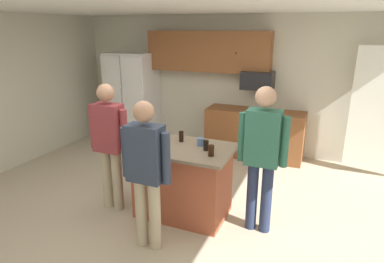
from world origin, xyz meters
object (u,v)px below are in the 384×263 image
at_px(person_elder_center, 262,151).
at_px(tumbler_amber, 181,136).
at_px(person_guest_right, 146,167).
at_px(refrigerator, 132,98).
at_px(kitchen_island, 183,181).
at_px(glass_stout_tall, 206,145).
at_px(mug_ceramic_white, 161,139).
at_px(glass_dark_ale, 211,151).
at_px(mug_blue_stoneware, 201,142).
at_px(person_host_foreground, 109,139).
at_px(microwave_over_range, 258,80).

distance_m(person_elder_center, tumbler_amber, 1.09).
height_order(person_guest_right, tumbler_amber, person_guest_right).
height_order(refrigerator, kitchen_island, refrigerator).
bearing_deg(glass_stout_tall, mug_ceramic_white, 177.23).
bearing_deg(person_guest_right, glass_dark_ale, -33.64).
bearing_deg(person_elder_center, glass_stout_tall, 1.02).
bearing_deg(mug_blue_stoneware, person_elder_center, -6.79).
bearing_deg(kitchen_island, mug_ceramic_white, 175.11).
height_order(person_host_foreground, glass_stout_tall, person_host_foreground).
bearing_deg(microwave_over_range, mug_blue_stoneware, -94.79).
relative_size(person_guest_right, glass_stout_tall, 13.21).
height_order(person_elder_center, glass_stout_tall, person_elder_center).
bearing_deg(glass_dark_ale, tumbler_amber, 148.25).
relative_size(kitchen_island, tumbler_amber, 9.12).
distance_m(kitchen_island, mug_blue_stoneware, 0.56).
bearing_deg(mug_blue_stoneware, kitchen_island, -147.62).
relative_size(person_guest_right, tumbler_amber, 12.05).
distance_m(refrigerator, mug_ceramic_white, 2.98).
height_order(mug_blue_stoneware, glass_stout_tall, glass_stout_tall).
height_order(kitchen_island, mug_blue_stoneware, mug_blue_stoneware).
relative_size(person_host_foreground, glass_dark_ale, 13.24).
height_order(tumbler_amber, glass_stout_tall, tumbler_amber).
xyz_separation_m(person_guest_right, mug_ceramic_white, (-0.24, 0.79, 0.03)).
bearing_deg(mug_ceramic_white, tumbler_amber, 35.22).
relative_size(person_guest_right, glass_dark_ale, 12.95).
bearing_deg(person_guest_right, microwave_over_range, -2.60).
relative_size(mug_blue_stoneware, glass_stout_tall, 0.98).
bearing_deg(refrigerator, glass_stout_tall, -42.66).
bearing_deg(microwave_over_range, mug_ceramic_white, -106.10).
height_order(person_guest_right, glass_stout_tall, person_guest_right).
bearing_deg(glass_dark_ale, mug_blue_stoneware, 131.18).
xyz_separation_m(kitchen_island, tumbler_amber, (-0.10, 0.18, 0.53)).
bearing_deg(tumbler_amber, refrigerator, 134.59).
distance_m(mug_blue_stoneware, mug_ceramic_white, 0.51).
xyz_separation_m(person_host_foreground, glass_stout_tall, (1.25, 0.22, 0.02)).
xyz_separation_m(glass_dark_ale, mug_ceramic_white, (-0.74, 0.18, -0.01)).
bearing_deg(person_elder_center, mug_blue_stoneware, -8.38).
height_order(kitchen_island, person_host_foreground, person_host_foreground).
xyz_separation_m(glass_dark_ale, glass_stout_tall, (-0.12, 0.15, -0.00)).
distance_m(person_guest_right, glass_stout_tall, 0.85).
relative_size(microwave_over_range, person_guest_right, 0.34).
xyz_separation_m(person_elder_center, mug_blue_stoneware, (-0.79, 0.09, -0.03)).
distance_m(person_elder_center, mug_blue_stoneware, 0.79).
relative_size(refrigerator, glass_dark_ale, 14.61).
bearing_deg(kitchen_island, glass_stout_tall, -0.61).
relative_size(refrigerator, mug_ceramic_white, 14.99).
relative_size(microwave_over_range, glass_stout_tall, 4.45).
relative_size(refrigerator, kitchen_island, 1.49).
distance_m(person_host_foreground, tumbler_amber, 0.93).
height_order(glass_dark_ale, mug_blue_stoneware, glass_dark_ale).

